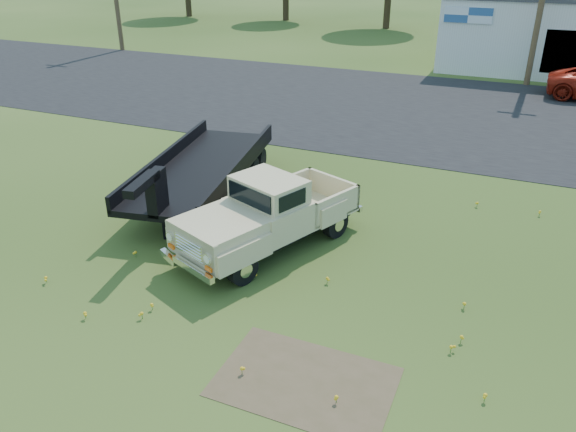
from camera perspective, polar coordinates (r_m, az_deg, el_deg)
name	(u,v)px	position (r m, az deg, el deg)	size (l,w,h in m)	color
ground	(292,277)	(12.72, 0.46, -6.19)	(140.00, 140.00, 0.00)	#2C4516
asphalt_lot	(423,110)	(26.15, 13.58, 10.42)	(90.00, 14.00, 0.02)	black
dirt_patch_a	(305,382)	(10.06, 1.73, -16.48)	(3.00, 2.00, 0.01)	brown
dirt_patch_b	(276,202)	(16.25, -1.24, 1.42)	(2.20, 1.60, 0.01)	brown
commercial_building	(575,32)	(37.24, 27.11, 16.28)	(14.20, 8.20, 4.15)	silver
vintage_pickup_truck	(269,213)	(13.49, -1.90, 0.28)	(1.97, 5.06, 1.84)	#CCB588
flatbed_trailer	(202,164)	(16.50, -8.70, 5.25)	(2.43, 7.28, 1.99)	black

